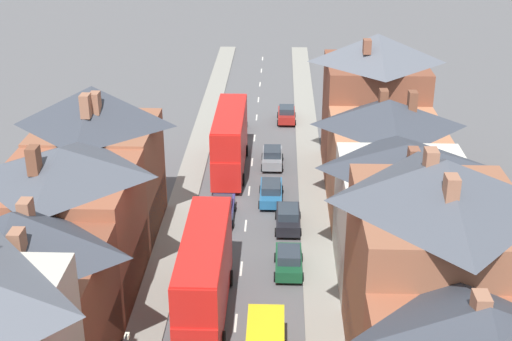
# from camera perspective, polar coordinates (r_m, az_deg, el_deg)

# --- Properties ---
(pavement_left) EXTENTS (2.20, 104.00, 0.14)m
(pavement_left) POSITION_cam_1_polar(r_m,az_deg,el_deg) (54.68, -6.09, -3.28)
(pavement_left) COLOR gray
(pavement_left) RESTS_ON ground
(pavement_right) EXTENTS (2.20, 104.00, 0.14)m
(pavement_right) POSITION_cam_1_polar(r_m,az_deg,el_deg) (54.24, 4.66, -3.45)
(pavement_right) COLOR gray
(pavement_right) RESTS_ON ground
(centre_line_dashes) EXTENTS (0.14, 97.80, 0.01)m
(centre_line_dashes) POSITION_cam_1_polar(r_m,az_deg,el_deg) (52.48, -0.84, -4.43)
(centre_line_dashes) COLOR silver
(centre_line_dashes) RESTS_ON ground
(terrace_row_right) EXTENTS (8.00, 63.32, 12.36)m
(terrace_row_right) POSITION_cam_1_polar(r_m,az_deg,el_deg) (36.28, 14.31, -9.60)
(terrace_row_right) COLOR brown
(terrace_row_right) RESTS_ON ground
(double_decker_bus_mid_street) EXTENTS (2.74, 10.80, 5.30)m
(double_decker_bus_mid_street) POSITION_cam_1_polar(r_m,az_deg,el_deg) (60.64, -2.10, 2.47)
(double_decker_bus_mid_street) COLOR red
(double_decker_bus_mid_street) RESTS_ON ground
(double_decker_bus_far_approaching) EXTENTS (2.74, 10.80, 5.30)m
(double_decker_bus_far_approaching) POSITION_cam_1_polar(r_m,az_deg,el_deg) (41.44, -4.14, -8.28)
(double_decker_bus_far_approaching) COLOR red
(double_decker_bus_far_approaching) RESTS_ON ground
(car_near_blue) EXTENTS (1.90, 4.22, 1.68)m
(car_near_blue) POSITION_cam_1_polar(r_m,az_deg,el_deg) (51.85, 2.58, -3.77)
(car_near_blue) COLOR black
(car_near_blue) RESTS_ON ground
(car_near_silver) EXTENTS (1.90, 4.08, 1.69)m
(car_near_silver) POSITION_cam_1_polar(r_m,az_deg,el_deg) (62.26, 1.31, 1.11)
(car_near_silver) COLOR gray
(car_near_silver) RESTS_ON ground
(car_parked_left_a) EXTENTS (1.90, 3.82, 1.66)m
(car_parked_left_a) POSITION_cam_1_polar(r_m,az_deg,el_deg) (70.39, -1.53, 3.80)
(car_parked_left_a) COLOR maroon
(car_parked_left_a) RESTS_ON ground
(car_mid_black) EXTENTS (1.90, 3.89, 1.65)m
(car_mid_black) POSITION_cam_1_polar(r_m,az_deg,el_deg) (46.57, 2.63, -7.21)
(car_mid_black) COLOR #144728
(car_mid_black) RESTS_ON ground
(car_parked_left_b) EXTENTS (1.90, 3.84, 1.68)m
(car_parked_left_b) POSITION_cam_1_polar(r_m,az_deg,el_deg) (72.98, 2.46, 4.53)
(car_parked_left_b) COLOR maroon
(car_parked_left_b) RESTS_ON ground
(car_mid_white) EXTENTS (1.90, 4.38, 1.68)m
(car_mid_white) POSITION_cam_1_polar(r_m,az_deg,el_deg) (53.04, -2.74, -3.11)
(car_mid_white) COLOR navy
(car_mid_white) RESTS_ON ground
(car_far_grey) EXTENTS (1.90, 4.50, 1.63)m
(car_far_grey) POSITION_cam_1_polar(r_m,az_deg,el_deg) (55.83, 1.21, -1.69)
(car_far_grey) COLOR #236093
(car_far_grey) RESTS_ON ground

